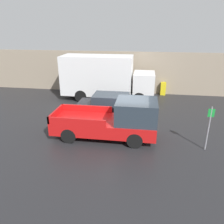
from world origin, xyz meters
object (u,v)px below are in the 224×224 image
at_px(delivery_truck, 104,77).
at_px(parking_sign, 209,126).
at_px(pickup_truck, 114,120).
at_px(newspaper_box, 163,89).
at_px(car, 110,106).

relative_size(delivery_truck, parking_sign, 3.29).
bearing_deg(pickup_truck, parking_sign, -7.33).
distance_m(pickup_truck, newspaper_box, 9.20).
height_order(delivery_truck, parking_sign, delivery_truck).
relative_size(pickup_truck, car, 1.31).
distance_m(delivery_truck, newspaper_box, 5.49).
height_order(pickup_truck, car, pickup_truck).
bearing_deg(car, parking_sign, -32.70).
height_order(car, newspaper_box, car).
distance_m(car, delivery_truck, 4.19).
bearing_deg(parking_sign, car, 147.30).
bearing_deg(newspaper_box, parking_sign, -80.75).
bearing_deg(parking_sign, newspaper_box, 99.25).
bearing_deg(delivery_truck, car, -74.03).
xyz_separation_m(car, delivery_truck, (-1.12, 3.90, 1.08)).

